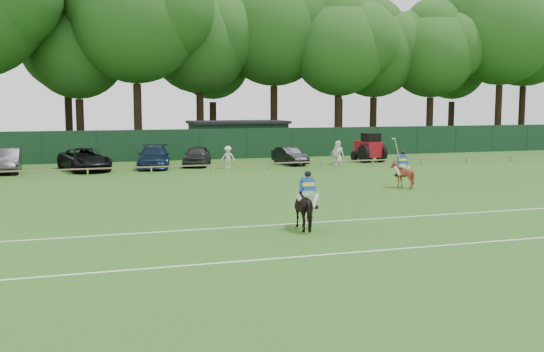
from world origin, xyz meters
name	(u,v)px	position (x,y,z in m)	size (l,w,h in m)	color
ground	(283,219)	(0.00, 0.00, 0.00)	(160.00, 160.00, 0.00)	#1E4C14
horse_dark	(308,208)	(0.24, -2.14, 0.81)	(0.87, 1.91, 1.61)	black
horse_chestnut	(402,175)	(9.25, 6.97, 0.72)	(1.17, 1.31, 1.45)	maroon
sedan_grey	(7,161)	(-12.05, 21.64, 0.79)	(1.68, 4.81, 1.59)	#323235
suv_black	(85,160)	(-7.09, 21.31, 0.76)	(2.52, 5.47, 1.52)	black
sedan_navy	(154,157)	(-2.36, 21.72, 0.78)	(2.17, 5.34, 1.55)	#12223B
hatch_grey	(197,156)	(0.85, 22.17, 0.74)	(1.74, 4.32, 1.47)	#2B2B2E
estate_black	(290,156)	(7.72, 21.18, 0.64)	(1.36, 3.91, 1.29)	black
spectator_left	(228,157)	(2.57, 19.67, 0.79)	(1.03, 0.59, 1.59)	silver
spectator_mid	(336,155)	(10.69, 19.44, 0.74)	(0.86, 0.36, 1.47)	white
spectator_right	(338,153)	(11.17, 20.13, 0.89)	(0.87, 0.57, 1.78)	silver
rider_dark	(308,188)	(0.23, -2.15, 1.53)	(0.94, 0.39, 1.41)	silver
rider_chestnut	(402,162)	(9.24, 6.96, 1.41)	(0.91, 0.76, 2.05)	silver
pitch_lines	(315,237)	(0.00, -3.50, 0.01)	(60.00, 5.10, 0.01)	silver
pitch_rail	(197,166)	(0.00, 18.00, 0.45)	(62.10, 0.10, 0.50)	#997F5B
perimeter_fence	(175,145)	(0.00, 27.00, 1.25)	(92.08, 0.08, 2.50)	#14351E
utility_shed	(238,138)	(6.00, 30.00, 1.54)	(8.40, 4.40, 3.04)	#14331E
tree_row	(183,152)	(2.00, 35.00, 0.00)	(96.00, 12.00, 21.00)	#26561C
tractor	(369,148)	(14.37, 21.35, 1.06)	(1.97, 2.79, 2.25)	maroon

